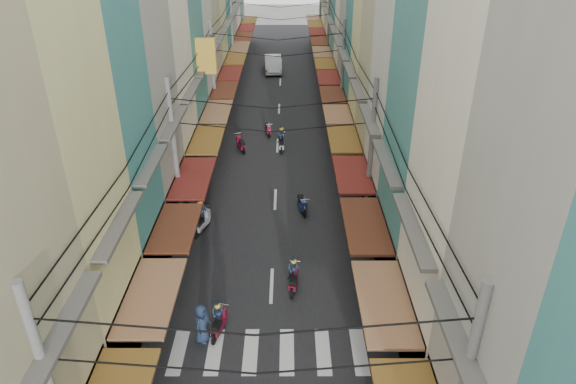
{
  "coord_description": "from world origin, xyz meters",
  "views": [
    {
      "loc": [
        0.73,
        -20.44,
        14.91
      ],
      "look_at": [
        0.75,
        3.06,
        2.11
      ],
      "focal_mm": 32.0,
      "sensor_mm": 36.0,
      "label": 1
    }
  ],
  "objects_px": {
    "bicycle": "(402,262)",
    "market_umbrella": "(442,302)",
    "white_car": "(273,71)",
    "traffic_sign": "(422,283)"
  },
  "relations": [
    {
      "from": "bicycle",
      "to": "market_umbrella",
      "type": "distance_m",
      "value": 5.74
    },
    {
      "from": "bicycle",
      "to": "traffic_sign",
      "type": "bearing_deg",
      "value": -163.24
    },
    {
      "from": "market_umbrella",
      "to": "traffic_sign",
      "type": "bearing_deg",
      "value": 128.99
    },
    {
      "from": "white_car",
      "to": "market_umbrella",
      "type": "bearing_deg",
      "value": -82.76
    },
    {
      "from": "bicycle",
      "to": "traffic_sign",
      "type": "xyz_separation_m",
      "value": [
        -0.38,
        -4.6,
        2.37
      ]
    },
    {
      "from": "white_car",
      "to": "market_umbrella",
      "type": "xyz_separation_m",
      "value": [
        7.33,
        -39.5,
        2.05
      ]
    },
    {
      "from": "bicycle",
      "to": "market_umbrella",
      "type": "relative_size",
      "value": 0.63
    },
    {
      "from": "white_car",
      "to": "market_umbrella",
      "type": "height_order",
      "value": "market_umbrella"
    },
    {
      "from": "white_car",
      "to": "bicycle",
      "type": "bearing_deg",
      "value": -81.53
    },
    {
      "from": "white_car",
      "to": "traffic_sign",
      "type": "distance_m",
      "value": 39.4
    }
  ]
}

